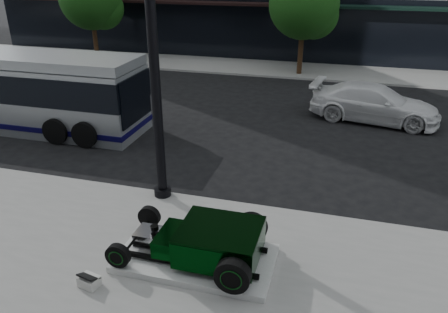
# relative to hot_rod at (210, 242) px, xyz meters

# --- Properties ---
(ground) EXTENTS (120.00, 120.00, 0.00)m
(ground) POSITION_rel_hot_rod_xyz_m (-1.18, 4.73, -0.70)
(ground) COLOR black
(ground) RESTS_ON ground
(sidewalk_far) EXTENTS (70.00, 4.00, 0.12)m
(sidewalk_far) POSITION_rel_hot_rod_xyz_m (-1.18, 18.73, -0.64)
(sidewalk_far) COLOR gray
(sidewalk_far) RESTS_ON ground
(street_trees) EXTENTS (29.80, 3.80, 5.70)m
(street_trees) POSITION_rel_hot_rod_xyz_m (-0.04, 17.80, 3.07)
(street_trees) COLOR black
(street_trees) RESTS_ON sidewalk_far
(display_plinth) EXTENTS (3.40, 1.80, 0.15)m
(display_plinth) POSITION_rel_hot_rod_xyz_m (-0.33, 0.00, -0.50)
(display_plinth) COLOR silver
(display_plinth) RESTS_ON sidewalk_near
(hot_rod) EXTENTS (3.22, 2.00, 0.81)m
(hot_rod) POSITION_rel_hot_rod_xyz_m (0.00, 0.00, 0.00)
(hot_rod) COLOR black
(hot_rod) RESTS_ON display_plinth
(info_plaque) EXTENTS (0.45, 0.38, 0.31)m
(info_plaque) POSITION_rel_hot_rod_xyz_m (-2.17, -1.34, -0.45)
(info_plaque) COLOR silver
(info_plaque) RESTS_ON sidewalk_near
(lamppost) EXTENTS (0.47, 0.47, 8.59)m
(lamppost) POSITION_rel_hot_rod_xyz_m (-2.19, 2.53, 3.39)
(lamppost) COLOR black
(lamppost) RESTS_ON sidewalk_near
(white_sedan) EXTENTS (5.42, 2.87, 1.50)m
(white_sedan) POSITION_rel_hot_rod_xyz_m (3.67, 10.92, 0.05)
(white_sedan) COLOR white
(white_sedan) RESTS_ON ground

